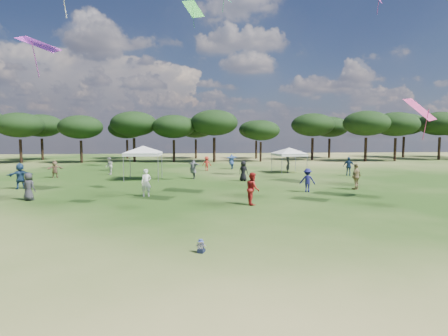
# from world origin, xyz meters

# --- Properties ---
(ground) EXTENTS (140.00, 140.00, 0.00)m
(ground) POSITION_xyz_m (0.00, 0.00, 0.00)
(ground) COLOR #284715
(ground) RESTS_ON ground
(tree_line) EXTENTS (108.78, 17.63, 7.77)m
(tree_line) POSITION_xyz_m (2.39, 47.41, 5.42)
(tree_line) COLOR black
(tree_line) RESTS_ON ground
(tent_left) EXTENTS (6.18, 6.18, 3.28)m
(tent_left) POSITION_xyz_m (-4.62, 23.18, 2.86)
(tent_left) COLOR gray
(tent_left) RESTS_ON ground
(tent_right) EXTENTS (5.86, 5.86, 2.92)m
(tent_right) POSITION_xyz_m (9.79, 27.81, 2.50)
(tent_right) COLOR gray
(tent_right) RESTS_ON ground
(toddler) EXTENTS (0.34, 0.37, 0.46)m
(toddler) POSITION_xyz_m (-0.48, 2.12, 0.20)
(toddler) COLOR black
(toddler) RESTS_ON ground
(festival_crowd) EXTENTS (29.15, 23.48, 1.90)m
(festival_crowd) POSITION_xyz_m (-0.24, 22.20, 0.87)
(festival_crowd) COLOR white
(festival_crowd) RESTS_ON ground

